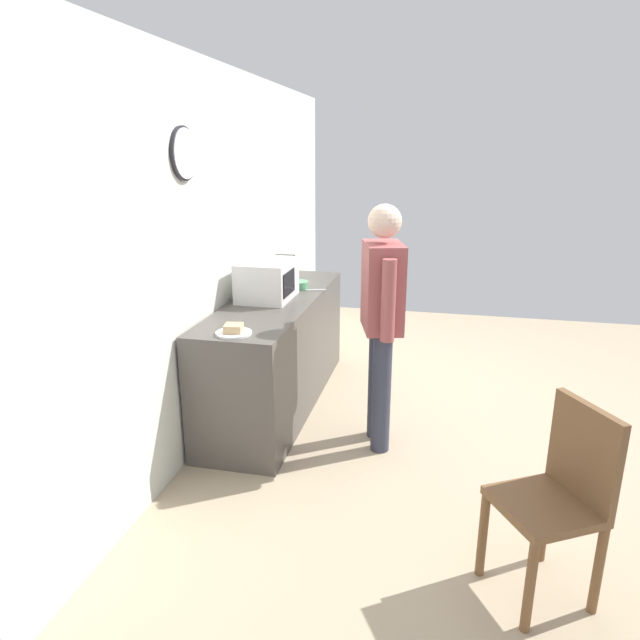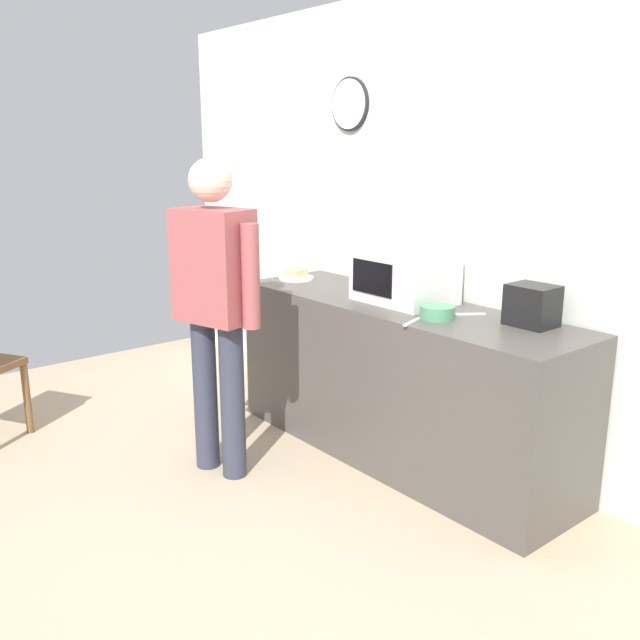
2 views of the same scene
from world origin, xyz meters
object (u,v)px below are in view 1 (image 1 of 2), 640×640
(spoon_utensil, at_px, (316,290))
(fork_utensil, at_px, (279,286))
(sandwich_plate, at_px, (234,331))
(salad_bowl, at_px, (298,285))
(toaster, at_px, (282,267))
(wooden_chair, at_px, (560,493))
(microwave, at_px, (267,280))
(person_standing, at_px, (382,310))

(spoon_utensil, bearing_deg, fork_utensil, 77.83)
(fork_utensil, distance_m, spoon_utensil, 0.35)
(fork_utensil, height_order, spoon_utensil, same)
(sandwich_plate, height_order, salad_bowl, salad_bowl)
(salad_bowl, distance_m, spoon_utensil, 0.16)
(toaster, xyz_separation_m, wooden_chair, (-2.42, -2.01, -0.47))
(toaster, bearing_deg, spoon_utensil, -134.67)
(toaster, xyz_separation_m, spoon_utensil, (-0.40, -0.41, -0.10))
(salad_bowl, bearing_deg, sandwich_plate, 176.46)
(sandwich_plate, xyz_separation_m, spoon_utensil, (1.25, -0.24, -0.02))
(salad_bowl, bearing_deg, toaster, 32.84)
(microwave, bearing_deg, sandwich_plate, -175.78)
(microwave, bearing_deg, person_standing, -115.24)
(person_standing, xyz_separation_m, wooden_chair, (-1.22, -0.96, -0.46))
(microwave, xyz_separation_m, sandwich_plate, (-0.90, -0.07, -0.13))
(sandwich_plate, height_order, fork_utensil, sandwich_plate)
(sandwich_plate, xyz_separation_m, person_standing, (0.45, -0.88, 0.07))
(microwave, relative_size, fork_utensil, 2.94)
(toaster, distance_m, wooden_chair, 3.18)
(fork_utensil, bearing_deg, toaster, 10.44)
(sandwich_plate, relative_size, salad_bowl, 1.30)
(fork_utensil, xyz_separation_m, person_standing, (-0.87, -0.99, 0.09))
(sandwich_plate, distance_m, wooden_chair, 2.04)
(microwave, height_order, wooden_chair, microwave)
(spoon_utensil, xyz_separation_m, wooden_chair, (-2.02, -1.60, -0.38))
(sandwich_plate, height_order, person_standing, person_standing)
(toaster, bearing_deg, wooden_chair, -140.27)
(spoon_utensil, bearing_deg, sandwich_plate, 169.16)
(toaster, bearing_deg, fork_utensil, -169.56)
(fork_utensil, relative_size, wooden_chair, 0.18)
(sandwich_plate, relative_size, person_standing, 0.14)
(sandwich_plate, bearing_deg, microwave, 4.22)
(fork_utensil, height_order, person_standing, person_standing)
(salad_bowl, height_order, person_standing, person_standing)
(fork_utensil, xyz_separation_m, wooden_chair, (-2.09, -1.95, -0.38))
(sandwich_plate, distance_m, toaster, 1.66)
(microwave, height_order, spoon_utensil, microwave)
(spoon_utensil, bearing_deg, microwave, 138.82)
(toaster, relative_size, person_standing, 0.13)
(fork_utensil, bearing_deg, microwave, -174.53)
(sandwich_plate, height_order, toaster, toaster)
(person_standing, bearing_deg, microwave, 64.76)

